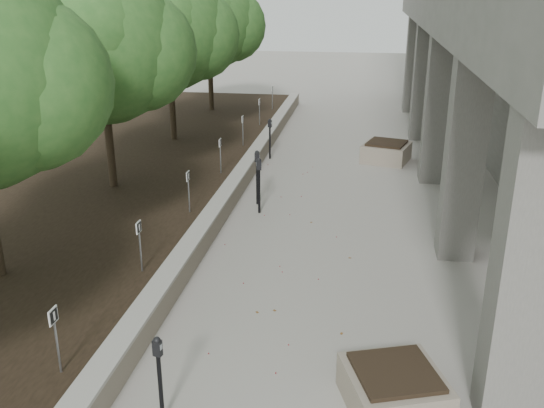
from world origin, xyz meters
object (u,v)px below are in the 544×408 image
Objects in this scene: crabapple_tree_3 at (103,78)px; parking_meter_2 at (160,380)px; crabapple_tree_5 at (209,41)px; parking_meter_4 at (259,186)px; planter_back at (386,151)px; parking_meter_5 at (270,139)px; crabapple_tree_4 at (169,55)px; parking_meter_3 at (257,178)px; planter_front at (394,388)px.

crabapple_tree_3 is 4.36× the size of parking_meter_2.
crabapple_tree_5 is at bearing 113.93° from parking_meter_2.
parking_meter_4 is 5.99m from planter_back.
parking_meter_5 is at bearing 104.28° from parking_meter_2.
crabapple_tree_3 is 5.00m from crabapple_tree_4.
crabapple_tree_4 reaches higher than parking_meter_5.
parking_meter_2 is 8.07m from parking_meter_3.
parking_meter_5 is 3.68m from planter_back.
parking_meter_3 is 1.09× the size of parking_meter_5.
crabapple_tree_5 is 6.89m from parking_meter_5.
parking_meter_3 is 1.06× the size of planter_back.
planter_back is (3.14, 5.09, -0.38)m from parking_meter_4.
parking_meter_3 is (-0.24, 8.06, 0.08)m from parking_meter_2.
crabapple_tree_5 is 4.09× the size of planter_back.
parking_meter_5 is at bearing -58.91° from crabapple_tree_5.
crabapple_tree_3 is at bearing -145.41° from planter_back.
crabapple_tree_3 is at bearing -90.00° from crabapple_tree_5.
crabapple_tree_4 is 1.00× the size of crabapple_tree_5.
crabapple_tree_4 is at bearing -171.09° from parking_meter_5.
crabapple_tree_3 is at bearing 163.94° from parking_meter_4.
crabapple_tree_3 reaches higher than planter_back.
crabapple_tree_3 is 3.94× the size of parking_meter_4.
parking_meter_4 is at bearing 113.98° from planter_front.
crabapple_tree_3 is 4.09× the size of planter_back.
parking_meter_2 is at bearing -103.65° from planter_back.
parking_meter_3 is at bearing 4.80° from crabapple_tree_3.
crabapple_tree_4 is 6.43m from parking_meter_3.
parking_meter_2 is 1.03× the size of planter_front.
parking_meter_4 is at bearing 102.16° from parking_meter_2.
parking_meter_3 is 0.61m from parking_meter_4.
parking_meter_4 is (3.83, -0.28, -2.43)m from crabapple_tree_3.
parking_meter_2 is (3.92, -12.75, -2.50)m from crabapple_tree_4.
parking_meter_5 is at bearing 106.92° from planter_front.
crabapple_tree_4 is 5.00m from crabapple_tree_5.
parking_meter_2 is 0.89× the size of parking_meter_3.
crabapple_tree_5 is at bearing 98.61° from parking_meter_4.
crabapple_tree_4 reaches higher than parking_meter_2.
crabapple_tree_5 is 3.87× the size of parking_meter_3.
crabapple_tree_4 is 4.17m from parking_meter_5.
parking_meter_5 is (-0.36, 4.19, -0.06)m from parking_meter_3.
crabapple_tree_3 reaches higher than parking_meter_4.
planter_back is at bearing -1.60° from crabapple_tree_4.
crabapple_tree_3 is at bearing 179.37° from parking_meter_3.
planter_front is 0.91× the size of planter_back.
parking_meter_5 reaches higher than parking_meter_2.
crabapple_tree_3 is 10.17m from planter_front.
crabapple_tree_3 is 1.00× the size of crabapple_tree_4.
crabapple_tree_4 reaches higher than parking_meter_4.
crabapple_tree_3 is 4.51× the size of planter_front.
parking_meter_4 is 1.07× the size of parking_meter_5.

